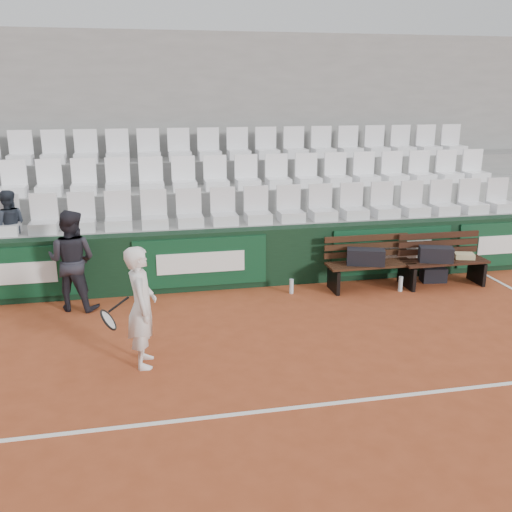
% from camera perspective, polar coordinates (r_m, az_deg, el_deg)
% --- Properties ---
extents(ground, '(80.00, 80.00, 0.00)m').
position_cam_1_polar(ground, '(6.25, 0.55, -15.31)').
color(ground, '#A14524').
rests_on(ground, ground).
extents(court_baseline, '(18.00, 0.06, 0.01)m').
position_cam_1_polar(court_baseline, '(6.24, 0.55, -15.28)').
color(court_baseline, white).
rests_on(court_baseline, ground).
extents(back_barrier, '(18.00, 0.34, 1.00)m').
position_cam_1_polar(back_barrier, '(9.67, -4.06, -0.35)').
color(back_barrier, black).
rests_on(back_barrier, ground).
extents(grandstand_tier_front, '(18.00, 0.95, 1.00)m').
position_cam_1_polar(grandstand_tier_front, '(10.26, -4.92, 0.62)').
color(grandstand_tier_front, '#969693').
rests_on(grandstand_tier_front, ground).
extents(grandstand_tier_mid, '(18.00, 0.95, 1.45)m').
position_cam_1_polar(grandstand_tier_mid, '(11.12, -5.55, 3.04)').
color(grandstand_tier_mid, '#999997').
rests_on(grandstand_tier_mid, ground).
extents(grandstand_tier_back, '(18.00, 0.95, 1.90)m').
position_cam_1_polar(grandstand_tier_back, '(12.00, -6.08, 5.11)').
color(grandstand_tier_back, gray).
rests_on(grandstand_tier_back, ground).
extents(grandstand_rear_wall, '(18.00, 0.30, 4.40)m').
position_cam_1_polar(grandstand_rear_wall, '(12.44, -6.56, 11.32)').
color(grandstand_rear_wall, gray).
rests_on(grandstand_rear_wall, ground).
extents(seat_row_front, '(11.90, 0.44, 0.63)m').
position_cam_1_polar(seat_row_front, '(9.90, -4.91, 4.89)').
color(seat_row_front, silver).
rests_on(seat_row_front, grandstand_tier_front).
extents(seat_row_mid, '(11.90, 0.44, 0.63)m').
position_cam_1_polar(seat_row_mid, '(10.76, -5.59, 8.23)').
color(seat_row_mid, white).
rests_on(seat_row_mid, grandstand_tier_mid).
extents(seat_row_back, '(11.90, 0.44, 0.63)m').
position_cam_1_polar(seat_row_back, '(11.64, -6.18, 11.06)').
color(seat_row_back, silver).
rests_on(seat_row_back, grandstand_tier_back).
extents(bench_left, '(1.50, 0.56, 0.45)m').
position_cam_1_polar(bench_left, '(9.87, 11.34, -1.96)').
color(bench_left, '#341C0F').
rests_on(bench_left, ground).
extents(bench_right, '(1.50, 0.56, 0.45)m').
position_cam_1_polar(bench_right, '(10.37, 18.19, -1.59)').
color(bench_right, black).
rests_on(bench_right, ground).
extents(sports_bag_left, '(0.67, 0.46, 0.27)m').
position_cam_1_polar(sports_bag_left, '(9.68, 10.91, -0.09)').
color(sports_bag_left, black).
rests_on(sports_bag_left, bench_left).
extents(sports_bag_right, '(0.61, 0.42, 0.26)m').
position_cam_1_polar(sports_bag_right, '(10.14, 17.55, 0.16)').
color(sports_bag_right, black).
rests_on(sports_bag_right, bench_right).
extents(towel, '(0.38, 0.32, 0.09)m').
position_cam_1_polar(towel, '(10.52, 20.09, 0.02)').
color(towel, tan).
rests_on(towel, bench_right).
extents(sports_bag_ground, '(0.45, 0.31, 0.26)m').
position_cam_1_polar(sports_bag_ground, '(10.54, 17.31, -1.77)').
color(sports_bag_ground, black).
rests_on(sports_bag_ground, ground).
extents(water_bottle_near, '(0.07, 0.07, 0.25)m').
position_cam_1_polar(water_bottle_near, '(9.50, 3.56, -3.04)').
color(water_bottle_near, silver).
rests_on(water_bottle_near, ground).
extents(water_bottle_far, '(0.07, 0.07, 0.26)m').
position_cam_1_polar(water_bottle_far, '(9.89, 14.25, -2.72)').
color(water_bottle_far, silver).
rests_on(water_bottle_far, ground).
extents(tennis_player, '(0.68, 0.56, 1.51)m').
position_cam_1_polar(tennis_player, '(7.02, -11.39, -5.02)').
color(tennis_player, silver).
rests_on(tennis_player, ground).
extents(ball_kid, '(0.91, 0.82, 1.56)m').
position_cam_1_polar(ball_kid, '(9.08, -17.93, -0.42)').
color(ball_kid, black).
rests_on(ball_kid, ground).
extents(spectator_c, '(0.61, 0.49, 1.17)m').
position_cam_1_polar(spectator_c, '(10.06, -23.77, 5.30)').
color(spectator_c, '#1F252F').
rests_on(spectator_c, grandstand_tier_front).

